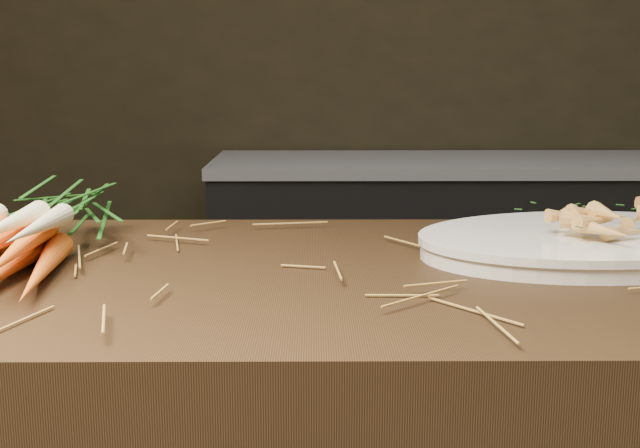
{
  "coord_description": "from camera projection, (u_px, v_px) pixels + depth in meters",
  "views": [
    {
      "loc": [
        -0.24,
        -0.74,
        1.16
      ],
      "look_at": [
        -0.23,
        0.3,
        0.96
      ],
      "focal_mm": 45.0,
      "sensor_mm": 36.0,
      "label": 1
    }
  ],
  "objects": [
    {
      "name": "serving_platter",
      "position": [
        591.0,
        245.0,
        1.15
      ],
      "size": [
        0.56,
        0.43,
        0.03
      ],
      "primitive_type": null,
      "rotation": [
        0.0,
        0.0,
        0.2
      ],
      "color": "white",
      "rests_on": "main_counter"
    },
    {
      "name": "back_counter",
      "position": [
        458.0,
        270.0,
        3.01
      ],
      "size": [
        1.82,
        0.62,
        0.84
      ],
      "color": "black",
      "rests_on": "ground"
    },
    {
      "name": "root_veg_bunch",
      "position": [
        37.0,
        225.0,
        1.12
      ],
      "size": [
        0.19,
        0.53,
        0.1
      ],
      "rotation": [
        0.0,
        0.0,
        0.06
      ],
      "color": "#EB5910",
      "rests_on": "main_counter"
    },
    {
      "name": "roasted_veg_heap",
      "position": [
        593.0,
        217.0,
        1.14
      ],
      "size": [
        0.28,
        0.22,
        0.06
      ],
      "primitive_type": null,
      "rotation": [
        0.0,
        0.0,
        0.2
      ],
      "color": "#C38C3D",
      "rests_on": "serving_platter"
    },
    {
      "name": "straw_bedding",
      "position": [
        495.0,
        261.0,
        1.07
      ],
      "size": [
        1.4,
        0.6,
        0.02
      ],
      "primitive_type": null,
      "color": "olive",
      "rests_on": "main_counter"
    }
  ]
}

